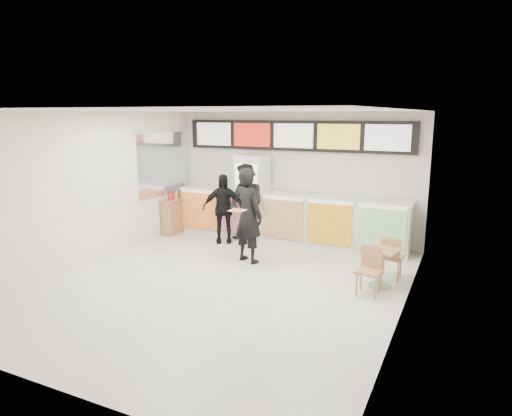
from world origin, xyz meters
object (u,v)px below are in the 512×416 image
Objects in this scene: customer_main at (248,215)px; condiment_ledge at (175,216)px; customer_left at (246,204)px; customer_mid at (223,208)px; service_counter at (288,217)px; cafe_table at (381,261)px; drinks_fridge at (252,196)px.

condiment_ledge is (-2.65, 1.21, -0.51)m from customer_main.
customer_main is 1.37m from customer_left.
service_counter is at bearing -0.39° from customer_mid.
customer_main is 1.35× the size of cafe_table.
service_counter is 5.32× the size of condiment_ledge.
service_counter is 3.20m from cafe_table.
service_counter is 1.04m from customer_left.
drinks_fridge reaches higher than customer_main.
drinks_fridge reaches higher than customer_left.
customer_main is 1.20× the size of customer_mid.
customer_left is at bearing -0.05° from condiment_ledge.
drinks_fridge is at bearing 32.61° from customer_mid.
service_counter is 1.53m from customer_mid.
customer_mid is at bearing -6.49° from condiment_ledge.
service_counter is 3.47× the size of customer_mid.
service_counter is 2.90× the size of customer_main.
customer_left is 0.56m from customer_mid.
customer_mid is (-0.52, -0.17, -0.12)m from customer_left.
cafe_table is at bearing -38.59° from service_counter.
cafe_table is at bearing -30.35° from drinks_fridge.
drinks_fridge is 1.91× the size of condiment_ledge.
drinks_fridge reaches higher than cafe_table.
cafe_table is at bearing -15.29° from condiment_ledge.
condiment_ledge is at bearing 145.19° from customer_mid.
drinks_fridge is 1.25× the size of customer_mid.
condiment_ledge is (-2.82, -0.54, -0.12)m from service_counter.
customer_left is at bearing -10.54° from customer_mid.
customer_left reaches higher than service_counter.
customer_main is at bearing -66.67° from drinks_fridge.
customer_mid is at bearing -22.51° from customer_main.
customer_left reaches higher than condiment_ledge.
customer_main is 1.57m from customer_mid.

